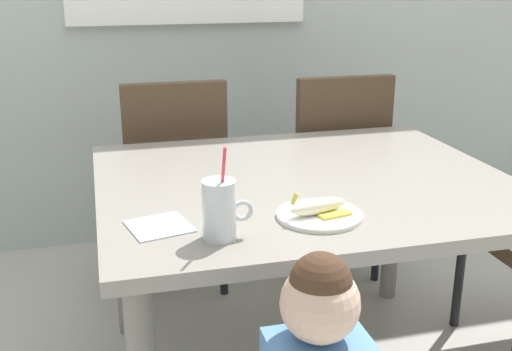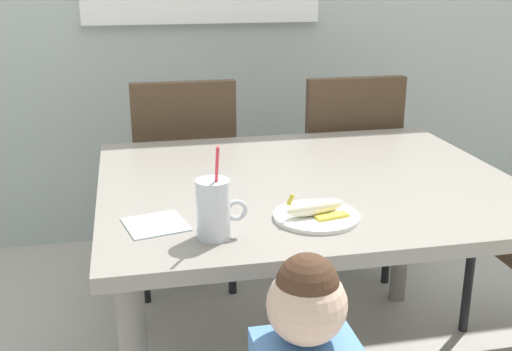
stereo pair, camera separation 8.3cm
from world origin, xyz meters
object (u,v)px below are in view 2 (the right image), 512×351
(dining_chair_right, at_px, (343,167))
(snack_plate, at_px, (316,216))
(paper_napkin, at_px, (156,225))
(dining_chair_left, at_px, (184,174))
(dining_table, at_px, (306,207))
(peeled_banana, at_px, (316,208))
(milk_cup, at_px, (214,212))

(dining_chair_right, distance_m, snack_plate, 1.16)
(snack_plate, height_order, paper_napkin, snack_plate)
(dining_chair_left, distance_m, paper_napkin, 1.09)
(dining_table, relative_size, snack_plate, 5.63)
(dining_table, height_order, snack_plate, snack_plate)
(dining_chair_left, xyz_separation_m, paper_napkin, (-0.17, -1.06, 0.21))
(dining_chair_left, relative_size, peeled_banana, 5.47)
(paper_napkin, bearing_deg, milk_cup, -38.00)
(peeled_banana, bearing_deg, paper_napkin, 174.12)
(dining_chair_left, bearing_deg, snack_plate, 102.98)
(dining_chair_right, distance_m, milk_cup, 1.37)
(dining_chair_right, xyz_separation_m, snack_plate, (-0.46, -1.05, 0.22))
(peeled_banana, xyz_separation_m, paper_napkin, (-0.42, 0.04, -0.03))
(dining_chair_left, bearing_deg, dining_table, 112.55)
(dining_chair_right, distance_m, peeled_banana, 1.17)
(milk_cup, xyz_separation_m, snack_plate, (0.28, 0.07, -0.06))
(snack_plate, bearing_deg, paper_napkin, 174.36)
(dining_chair_left, height_order, milk_cup, milk_cup)
(dining_chair_right, relative_size, milk_cup, 3.89)
(milk_cup, xyz_separation_m, paper_napkin, (-0.14, 0.11, -0.06))
(snack_plate, relative_size, paper_napkin, 1.53)
(paper_napkin, bearing_deg, snack_plate, -5.64)
(dining_chair_left, relative_size, milk_cup, 3.89)
(dining_chair_right, bearing_deg, snack_plate, 66.54)
(dining_table, relative_size, dining_chair_left, 1.35)
(paper_napkin, bearing_deg, dining_table, 29.66)
(paper_napkin, bearing_deg, dining_chair_left, 80.91)
(dining_table, xyz_separation_m, dining_chair_left, (-0.32, 0.78, -0.12))
(dining_chair_right, xyz_separation_m, peeled_banana, (-0.46, -1.05, 0.24))
(snack_plate, bearing_deg, dining_table, 77.83)
(milk_cup, height_order, paper_napkin, milk_cup)
(dining_chair_left, xyz_separation_m, dining_chair_right, (0.71, -0.05, 0.00))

